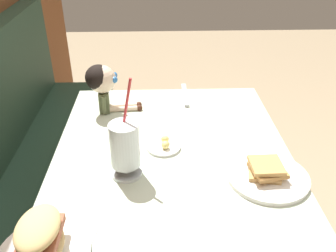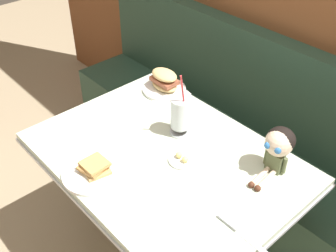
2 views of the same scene
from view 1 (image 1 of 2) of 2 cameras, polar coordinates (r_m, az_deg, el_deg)
booth_bench at (r=1.59m, az=-23.74°, el=-17.55°), size 2.60×0.48×1.00m
diner_table at (r=1.33m, az=0.73°, el=-12.32°), size 1.11×0.81×0.74m
toast_plate at (r=1.16m, az=15.27°, el=-7.35°), size 0.25×0.25×0.06m
milkshake_glass at (r=1.10m, az=-6.76°, el=-3.32°), size 0.10×0.10×0.31m
sandwich_plate at (r=0.94m, az=-19.23°, el=-16.85°), size 0.23×0.23×0.12m
butter_saucer at (r=1.26m, az=-0.66°, el=-3.08°), size 0.12×0.12×0.04m
butter_knife at (r=1.59m, az=2.80°, el=4.36°), size 0.24×0.02×0.01m
seated_doll at (r=1.46m, az=-10.27°, el=6.84°), size 0.12×0.22×0.20m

